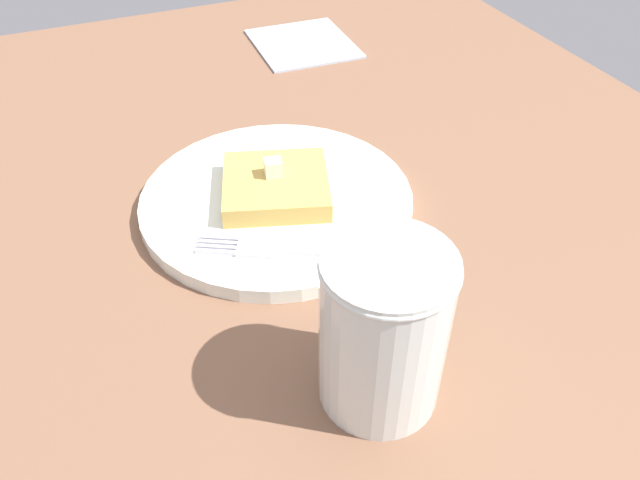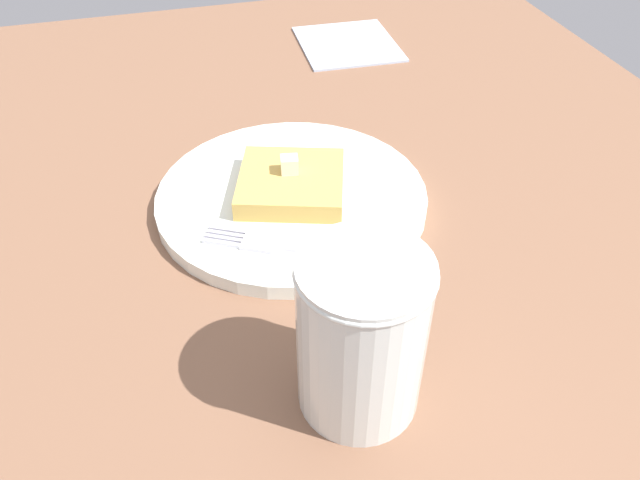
# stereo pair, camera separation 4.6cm
# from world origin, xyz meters

# --- Properties ---
(table_surface) EXTENTS (0.92, 0.92, 0.03)m
(table_surface) POSITION_xyz_m (0.00, 0.00, 0.01)
(table_surface) COLOR brown
(table_surface) RESTS_ON ground
(plate) EXTENTS (0.24, 0.24, 0.01)m
(plate) POSITION_xyz_m (0.04, 0.00, 0.03)
(plate) COLOR white
(plate) RESTS_ON table_surface
(toast_slice_center) EXTENTS (0.11, 0.11, 0.02)m
(toast_slice_center) POSITION_xyz_m (0.04, 0.00, 0.05)
(toast_slice_center) COLOR tan
(toast_slice_center) RESTS_ON plate
(butter_pat_primary) EXTENTS (0.02, 0.02, 0.01)m
(butter_pat_primary) POSITION_xyz_m (0.04, -0.00, 0.06)
(butter_pat_primary) COLOR #F9EECA
(butter_pat_primary) RESTS_ON toast_slice_center
(fork) EXTENTS (0.09, 0.15, 0.00)m
(fork) POSITION_xyz_m (0.11, -0.02, 0.04)
(fork) COLOR silver
(fork) RESTS_ON plate
(syrup_jar) EXTENTS (0.08, 0.08, 0.12)m
(syrup_jar) POSITION_xyz_m (0.25, -0.01, 0.08)
(syrup_jar) COLOR #5B260C
(syrup_jar) RESTS_ON table_surface
(napkin) EXTENTS (0.14, 0.13, 0.00)m
(napkin) POSITION_xyz_m (-0.27, 0.15, 0.03)
(napkin) COLOR silver
(napkin) RESTS_ON table_surface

